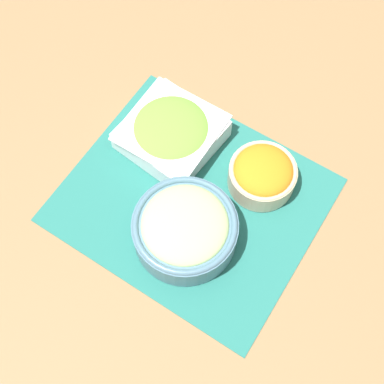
{
  "coord_description": "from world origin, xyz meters",
  "views": [
    {
      "loc": [
        -0.22,
        0.34,
        0.9
      ],
      "look_at": [
        0.0,
        0.0,
        0.03
      ],
      "focal_mm": 50.0,
      "sensor_mm": 36.0,
      "label": 1
    }
  ],
  "objects": [
    {
      "name": "lettuce_bowl",
      "position": [
        0.1,
        -0.08,
        0.04
      ],
      "size": [
        0.18,
        0.18,
        0.06
      ],
      "color": "white",
      "rests_on": "placemat"
    },
    {
      "name": "carrot_bowl",
      "position": [
        -0.09,
        -0.1,
        0.04
      ],
      "size": [
        0.12,
        0.12,
        0.07
      ],
      "color": "#C6B28E",
      "rests_on": "placemat"
    },
    {
      "name": "ground_plane",
      "position": [
        0.0,
        0.0,
        0.0
      ],
      "size": [
        3.0,
        3.0,
        0.0
      ],
      "primitive_type": "plane",
      "color": "olive"
    },
    {
      "name": "cucumber_bowl",
      "position": [
        -0.03,
        0.07,
        0.04
      ],
      "size": [
        0.18,
        0.18,
        0.08
      ],
      "color": "slate",
      "rests_on": "placemat"
    },
    {
      "name": "placemat",
      "position": [
        0.0,
        0.0,
        0.0
      ],
      "size": [
        0.45,
        0.38,
        0.0
      ],
      "color": "#236B60",
      "rests_on": "ground_plane"
    }
  ]
}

